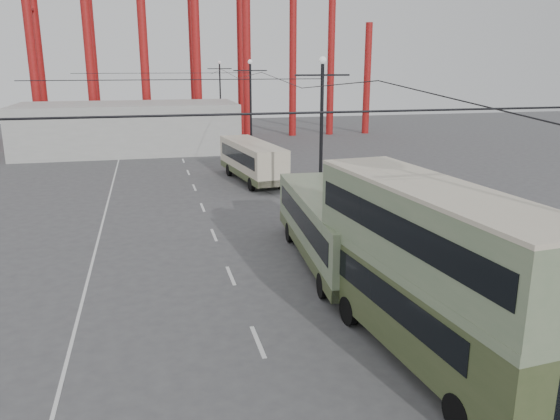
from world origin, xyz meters
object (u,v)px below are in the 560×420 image
object	(u,v)px
single_decker_cream	(252,160)
pedestrian	(366,299)
double_decker_bus	(430,266)
single_decker_green	(328,226)

from	to	relation	value
single_decker_cream	pedestrian	bearing A→B (deg)	-98.80
pedestrian	single_decker_cream	bearing A→B (deg)	-115.73
double_decker_bus	single_decker_green	bearing A→B (deg)	86.00
double_decker_bus	single_decker_cream	size ratio (longest dim) A/B	1.04
single_decker_green	double_decker_bus	bearing A→B (deg)	-84.46
double_decker_bus	single_decker_green	xyz separation A→B (m)	(-0.22, 8.79, -1.31)
double_decker_bus	single_decker_cream	bearing A→B (deg)	84.92
double_decker_bus	single_decker_cream	world-z (taller)	double_decker_bus
double_decker_bus	single_decker_green	size ratio (longest dim) A/B	0.93
pedestrian	single_decker_green	bearing A→B (deg)	-119.75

